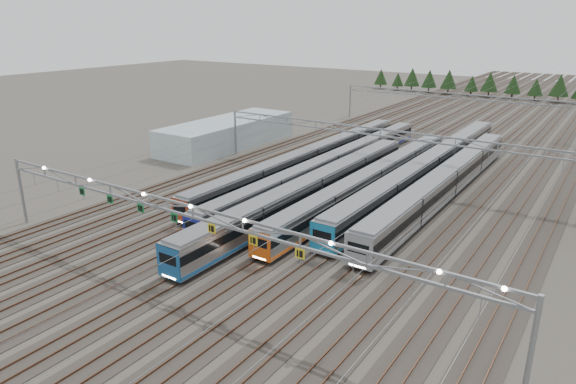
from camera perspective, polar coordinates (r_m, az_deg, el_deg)
The scene contains 13 objects.
ground at distance 48.92m, azimuth -10.03°, elevation -10.21°, with size 400.00×400.00×0.00m, color #47423A.
track_bed at distance 135.68m, azimuth 20.52°, elevation 8.21°, with size 54.00×260.00×5.42m.
train_a at distance 83.32m, azimuth 2.50°, elevation 3.78°, with size 2.70×58.90×3.51m.
train_b at distance 80.14m, azimuth 4.79°, elevation 3.06°, with size 2.57×61.91×3.34m.
train_c at distance 67.08m, azimuth 2.72°, elevation 0.20°, with size 2.93×51.23×3.82m.
train_d at distance 72.50m, azimuth 9.32°, elevation 1.27°, with size 2.72×52.83×3.54m.
train_e at distance 80.32m, azimuth 15.38°, elevation 2.67°, with size 2.94×64.50×3.83m.
train_f at distance 73.19m, azimuth 17.08°, elevation 1.03°, with size 3.05×53.58×3.97m.
gantry_near at distance 45.91m, azimuth -10.67°, elevation -2.47°, with size 56.36×0.61×8.08m.
gantry_mid at distance 78.54m, azimuth 10.18°, elevation 5.87°, with size 56.36×0.36×8.00m.
gantry_far at distance 120.55m, azimuth 19.03°, elevation 9.56°, with size 56.36×0.36×8.00m.
west_shed at distance 100.39m, azimuth -6.77°, elevation 6.52°, with size 10.00×30.00×4.95m, color #9DB4BB.
treeline at distance 175.77m, azimuth 21.57°, elevation 11.14°, with size 81.20×5.60×7.02m.
Camera 1 is at (30.35, -30.42, 23.39)m, focal length 32.00 mm.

